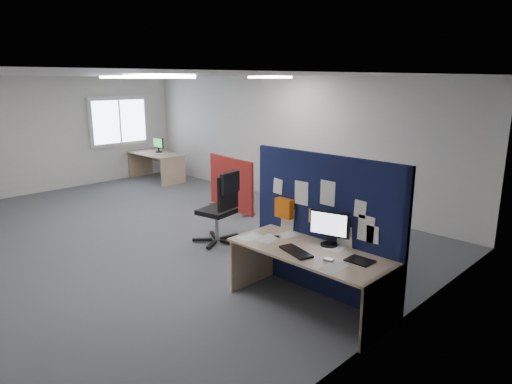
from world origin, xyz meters
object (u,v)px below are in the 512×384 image
Objects in this scene: second_desk at (157,159)px; navy_divider at (324,226)px; red_divider at (231,184)px; office_chair at (222,204)px; monitor_main at (330,227)px; monitor_second at (158,144)px; main_desk at (313,262)px.

navy_divider is at bearing -17.94° from second_desk.
office_chair reaches higher than red_divider.
red_divider is at bearing 138.99° from monitor_main.
monitor_second is at bearing 147.11° from office_chair.
main_desk is 7.73m from second_desk.
navy_divider is 1.34× the size of second_desk.
red_divider is 0.90× the size of second_desk.
monitor_second is (-7.32, 2.77, 0.38)m from main_desk.
monitor_main reaches higher than main_desk.
red_divider is at bearing -10.84° from monitor_second.
main_desk is 2.44m from office_chair.
red_divider is (-3.64, 1.78, -0.36)m from navy_divider.
main_desk is 7.83m from monitor_second.
second_desk is (-7.33, 2.46, -0.41)m from monitor_main.
monitor_main is at bearing -19.79° from monitor_second.
red_divider is at bearing 123.84° from office_chair.
navy_divider reaches higher than monitor_main.
monitor_main is at bearing 70.51° from main_desk.
monitor_second is at bearing 119.97° from second_desk.
monitor_second is 0.35× the size of office_chair.
second_desk is (-7.14, 2.31, -0.34)m from navy_divider.
second_desk is at bearing 159.84° from main_desk.
office_chair is at bearing -22.24° from second_desk.
main_desk is at bearing -25.51° from office_chair.
monitor_second reaches higher than second_desk.
navy_divider is at bearing -19.23° from monitor_second.
monitor_second is (-7.20, 2.41, 0.05)m from navy_divider.
office_chair is at bearing -39.12° from red_divider.
office_chair is at bearing 155.15° from monitor_main.
red_divider is 1.21× the size of office_chair.
navy_divider is 7.60m from monitor_second.
office_chair is (-2.23, 0.30, -0.21)m from navy_divider.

